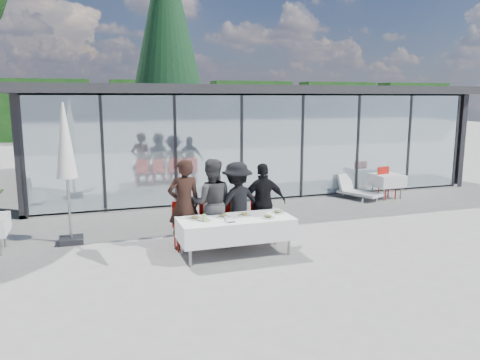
% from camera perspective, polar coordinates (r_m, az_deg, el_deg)
% --- Properties ---
extents(ground, '(90.00, 90.00, 0.00)m').
position_cam_1_polar(ground, '(9.92, 1.98, -8.14)').
color(ground, gray).
rests_on(ground, ground).
extents(pavilion, '(14.80, 8.80, 3.44)m').
position_cam_1_polar(pavilion, '(17.83, -1.12, 6.99)').
color(pavilion, gray).
rests_on(pavilion, ground).
extents(treeline, '(62.50, 2.00, 4.40)m').
position_cam_1_polar(treeline, '(36.86, -16.61, 8.23)').
color(treeline, '#113410').
rests_on(treeline, ground).
extents(dining_table, '(2.26, 0.96, 0.75)m').
position_cam_1_polar(dining_table, '(9.30, -0.53, -5.91)').
color(dining_table, white).
rests_on(dining_table, ground).
extents(diner_a, '(0.76, 0.76, 1.88)m').
position_cam_1_polar(diner_a, '(9.61, -6.82, -2.97)').
color(diner_a, black).
rests_on(diner_a, ground).
extents(diner_chair_a, '(0.44, 0.44, 0.97)m').
position_cam_1_polar(diner_chair_a, '(9.78, -6.86, -5.18)').
color(diner_chair_a, '#B8130C').
rests_on(diner_chair_a, ground).
extents(diner_b, '(1.10, 1.10, 1.86)m').
position_cam_1_polar(diner_b, '(9.74, -3.49, -2.82)').
color(diner_b, '#434343').
rests_on(diner_b, ground).
extents(diner_chair_b, '(0.44, 0.44, 0.97)m').
position_cam_1_polar(diner_chair_b, '(9.91, -3.58, -4.93)').
color(diner_chair_b, '#B8130C').
rests_on(diner_chair_b, ground).
extents(diner_c, '(1.38, 1.38, 1.76)m').
position_cam_1_polar(diner_c, '(9.91, -0.36, -2.86)').
color(diner_c, black).
rests_on(diner_c, ground).
extents(diner_chair_c, '(0.44, 0.44, 0.97)m').
position_cam_1_polar(diner_chair_c, '(10.06, -0.50, -4.68)').
color(diner_chair_c, '#B8130C').
rests_on(diner_chair_c, ground).
extents(diner_d, '(1.09, 1.09, 1.71)m').
position_cam_1_polar(diner_d, '(10.11, 2.86, -2.76)').
color(diner_d, black).
rests_on(diner_d, ground).
extents(diner_chair_d, '(0.44, 0.44, 0.97)m').
position_cam_1_polar(diner_chair_d, '(10.26, 2.69, -4.40)').
color(diner_chair_d, '#B8130C').
rests_on(diner_chair_d, ground).
extents(plate_a, '(0.28, 0.28, 0.07)m').
position_cam_1_polar(plate_a, '(9.19, -5.47, -4.63)').
color(plate_a, silver).
rests_on(plate_a, dining_table).
extents(plate_b, '(0.28, 0.28, 0.07)m').
position_cam_1_polar(plate_b, '(9.28, -2.01, -4.44)').
color(plate_b, silver).
rests_on(plate_b, dining_table).
extents(plate_c, '(0.28, 0.28, 0.07)m').
position_cam_1_polar(plate_c, '(9.41, 0.54, -4.23)').
color(plate_c, silver).
rests_on(plate_c, dining_table).
extents(plate_d, '(0.28, 0.28, 0.07)m').
position_cam_1_polar(plate_d, '(9.64, 4.62, -3.92)').
color(plate_d, silver).
rests_on(plate_d, dining_table).
extents(plate_extra, '(0.28, 0.28, 0.07)m').
position_cam_1_polar(plate_extra, '(9.26, 3.43, -4.48)').
color(plate_extra, silver).
rests_on(plate_extra, dining_table).
extents(juice_bottle, '(0.06, 0.06, 0.14)m').
position_cam_1_polar(juice_bottle, '(9.00, -4.41, -4.63)').
color(juice_bottle, '#89C351').
rests_on(juice_bottle, dining_table).
extents(drinking_glasses, '(0.07, 0.07, 0.10)m').
position_cam_1_polar(drinking_glasses, '(8.94, -1.74, -4.83)').
color(drinking_glasses, silver).
rests_on(drinking_glasses, dining_table).
extents(folded_eyeglasses, '(0.14, 0.03, 0.01)m').
position_cam_1_polar(folded_eyeglasses, '(8.92, -1.04, -5.15)').
color(folded_eyeglasses, black).
rests_on(folded_eyeglasses, dining_table).
extents(spare_table_right, '(0.86, 0.86, 0.74)m').
position_cam_1_polar(spare_table_right, '(15.21, 17.49, -0.04)').
color(spare_table_right, white).
rests_on(spare_table_right, ground).
extents(spare_chair_a, '(0.50, 0.50, 0.97)m').
position_cam_1_polar(spare_chair_a, '(15.15, 17.31, -0.13)').
color(spare_chair_a, '#B8130C').
rests_on(spare_chair_a, ground).
extents(spare_chair_b, '(0.57, 0.57, 0.97)m').
position_cam_1_polar(spare_chair_b, '(15.41, 11.29, 0.29)').
color(spare_chair_b, '#B8130C').
rests_on(spare_chair_b, ground).
extents(market_umbrella, '(0.50, 0.50, 3.00)m').
position_cam_1_polar(market_umbrella, '(10.42, -20.50, 3.38)').
color(market_umbrella, black).
rests_on(market_umbrella, ground).
extents(lounger, '(1.09, 1.46, 0.72)m').
position_cam_1_polar(lounger, '(14.96, 13.87, -1.18)').
color(lounger, silver).
rests_on(lounger, ground).
extents(conifer_tree, '(4.00, 4.00, 10.50)m').
position_cam_1_polar(conifer_tree, '(22.35, -8.92, 17.36)').
color(conifer_tree, '#382316').
rests_on(conifer_tree, ground).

